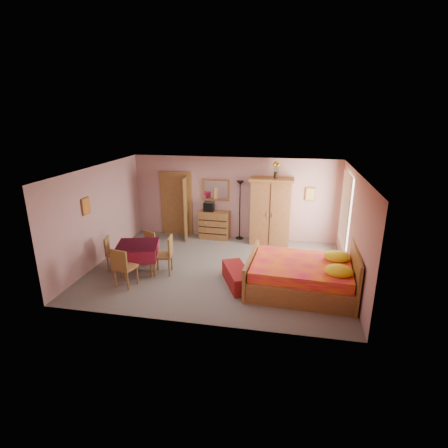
% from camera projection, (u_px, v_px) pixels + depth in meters
% --- Properties ---
extents(floor, '(6.50, 6.50, 0.00)m').
position_uv_depth(floor, '(218.00, 269.00, 9.15)').
color(floor, slate).
rests_on(floor, ground).
extents(ceiling, '(6.50, 6.50, 0.00)m').
position_uv_depth(ceiling, '(218.00, 170.00, 8.35)').
color(ceiling, brown).
rests_on(ceiling, wall_back).
extents(wall_back, '(6.50, 0.10, 2.60)m').
position_uv_depth(wall_back, '(234.00, 198.00, 11.09)').
color(wall_back, tan).
rests_on(wall_back, floor).
extents(wall_front, '(6.50, 0.10, 2.60)m').
position_uv_depth(wall_front, '(190.00, 262.00, 6.42)').
color(wall_front, tan).
rests_on(wall_front, floor).
extents(wall_left, '(0.10, 5.00, 2.60)m').
position_uv_depth(wall_left, '(99.00, 215.00, 9.34)').
color(wall_left, tan).
rests_on(wall_left, floor).
extents(wall_right, '(0.10, 5.00, 2.60)m').
position_uv_depth(wall_right, '(354.00, 230.00, 8.17)').
color(wall_right, tan).
rests_on(wall_right, floor).
extents(doorway, '(1.06, 0.12, 2.15)m').
position_uv_depth(doorway, '(177.00, 204.00, 11.48)').
color(doorway, '#9E6B35').
rests_on(doorway, floor).
extents(window, '(0.08, 1.40, 1.95)m').
position_uv_depth(window, '(345.00, 210.00, 9.25)').
color(window, white).
rests_on(window, wall_right).
extents(picture_left, '(0.04, 0.32, 0.42)m').
position_uv_depth(picture_left, '(86.00, 206.00, 8.65)').
color(picture_left, orange).
rests_on(picture_left, wall_left).
extents(picture_back, '(0.30, 0.04, 0.40)m').
position_uv_depth(picture_back, '(310.00, 194.00, 10.56)').
color(picture_back, '#D8BF59').
rests_on(picture_back, wall_back).
extents(chest_of_drawers, '(0.97, 0.52, 0.89)m').
position_uv_depth(chest_of_drawers, '(214.00, 225.00, 11.25)').
color(chest_of_drawers, brown).
rests_on(chest_of_drawers, floor).
extents(wall_mirror, '(0.89, 0.07, 0.70)m').
position_uv_depth(wall_mirror, '(216.00, 190.00, 11.11)').
color(wall_mirror, white).
rests_on(wall_mirror, wall_back).
extents(stereo, '(0.32, 0.24, 0.29)m').
position_uv_depth(stereo, '(209.00, 207.00, 11.11)').
color(stereo, black).
rests_on(stereo, chest_of_drawers).
extents(floor_lamp, '(0.28, 0.28, 1.89)m').
position_uv_depth(floor_lamp, '(240.00, 210.00, 11.04)').
color(floor_lamp, black).
rests_on(floor_lamp, floor).
extents(wardrobe, '(1.31, 0.69, 2.05)m').
position_uv_depth(wardrobe, '(271.00, 211.00, 10.66)').
color(wardrobe, '#AC6C3A').
rests_on(wardrobe, floor).
extents(sunflower_vase, '(0.20, 0.20, 0.49)m').
position_uv_depth(sunflower_vase, '(276.00, 170.00, 10.27)').
color(sunflower_vase, yellow).
rests_on(sunflower_vase, wardrobe).
extents(bed, '(2.51, 2.03, 1.11)m').
position_uv_depth(bed, '(301.00, 267.00, 7.93)').
color(bed, '#DF1545').
rests_on(bed, floor).
extents(bench, '(0.92, 1.31, 0.41)m').
position_uv_depth(bench, '(237.00, 277.00, 8.27)').
color(bench, maroon).
rests_on(bench, floor).
extents(dining_table, '(1.23, 1.23, 0.74)m').
position_uv_depth(dining_table, '(138.00, 258.00, 8.92)').
color(dining_table, maroon).
rests_on(dining_table, floor).
extents(chair_south, '(0.52, 0.52, 0.97)m').
position_uv_depth(chair_south, '(125.00, 267.00, 8.15)').
color(chair_south, '#9D6935').
rests_on(chair_south, floor).
extents(chair_north, '(0.47, 0.47, 0.82)m').
position_uv_depth(chair_north, '(146.00, 247.00, 9.49)').
color(chair_north, '#AE713B').
rests_on(chair_north, floor).
extents(chair_west, '(0.48, 0.48, 0.87)m').
position_uv_depth(chair_west, '(115.00, 253.00, 9.05)').
color(chair_west, '#A46B37').
rests_on(chair_west, floor).
extents(chair_east, '(0.51, 0.51, 0.99)m').
position_uv_depth(chair_east, '(163.00, 255.00, 8.78)').
color(chair_east, olive).
rests_on(chair_east, floor).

